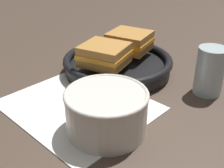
{
  "coord_description": "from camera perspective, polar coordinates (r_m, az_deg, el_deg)",
  "views": [
    {
      "loc": [
        0.39,
        -0.34,
        0.31
      ],
      "look_at": [
        0.06,
        0.02,
        0.04
      ],
      "focal_mm": 45.0,
      "sensor_mm": 36.0,
      "label": 1
    }
  ],
  "objects": [
    {
      "name": "drinking_glass",
      "position": [
        0.62,
        19.25,
        2.49
      ],
      "size": [
        0.06,
        0.06,
        0.1
      ],
      "color": "silver",
      "rests_on": "ground_plane"
    },
    {
      "name": "spoon",
      "position": [
        0.52,
        -6.09,
        -6.89
      ],
      "size": [
        0.15,
        0.09,
        0.01
      ],
      "rotation": [
        0.0,
        0.0,
        -0.46
      ],
      "color": "silver",
      "rests_on": "napkin"
    },
    {
      "name": "skillet",
      "position": [
        0.7,
        1.2,
        4.17
      ],
      "size": [
        0.27,
        0.36,
        0.04
      ],
      "color": "black",
      "rests_on": "ground_plane"
    },
    {
      "name": "sandwich_near_left",
      "position": [
        0.72,
        3.59,
        8.71
      ],
      "size": [
        0.12,
        0.11,
        0.05
      ],
      "rotation": [
        0.0,
        0.0,
        3.39
      ],
      "color": "#B27A38",
      "rests_on": "skillet"
    },
    {
      "name": "napkin",
      "position": [
        0.57,
        -6.76,
        -4.27
      ],
      "size": [
        0.28,
        0.24,
        0.0
      ],
      "color": "white",
      "rests_on": "ground_plane"
    },
    {
      "name": "ground_plane",
      "position": [
        0.6,
        -5.23,
        -2.41
      ],
      "size": [
        4.0,
        4.0,
        0.0
      ],
      "primitive_type": "plane",
      "color": "#47382D"
    },
    {
      "name": "soup_bowl",
      "position": [
        0.48,
        -1.12,
        -5.16
      ],
      "size": [
        0.14,
        0.14,
        0.08
      ],
      "color": "silver",
      "rests_on": "ground_plane"
    },
    {
      "name": "sandwich_near_right",
      "position": [
        0.64,
        -1.52,
        6.02
      ],
      "size": [
        0.12,
        0.12,
        0.05
      ],
      "rotation": [
        0.0,
        0.0,
        6.57
      ],
      "color": "#B27A38",
      "rests_on": "skillet"
    }
  ]
}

